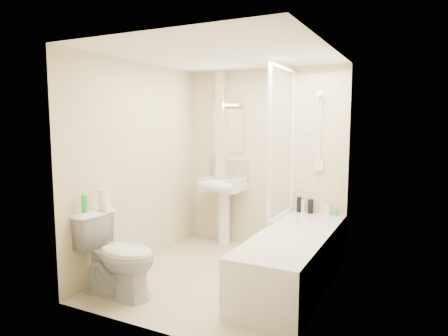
% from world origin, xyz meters
% --- Properties ---
extents(floor, '(2.50, 2.50, 0.00)m').
position_xyz_m(floor, '(0.00, 0.00, 0.00)').
color(floor, beige).
rests_on(floor, ground).
extents(wall_back, '(2.20, 0.02, 2.40)m').
position_xyz_m(wall_back, '(0.00, 1.25, 1.20)').
color(wall_back, beige).
rests_on(wall_back, ground).
extents(wall_left, '(0.02, 2.50, 2.40)m').
position_xyz_m(wall_left, '(-1.10, 0.00, 1.20)').
color(wall_left, beige).
rests_on(wall_left, ground).
extents(wall_right, '(0.02, 2.50, 2.40)m').
position_xyz_m(wall_right, '(1.10, 0.00, 1.20)').
color(wall_right, beige).
rests_on(wall_right, ground).
extents(ceiling, '(2.20, 2.50, 0.02)m').
position_xyz_m(ceiling, '(0.00, 0.00, 2.40)').
color(ceiling, white).
rests_on(ceiling, wall_back).
extents(tile_back, '(0.70, 0.01, 1.75)m').
position_xyz_m(tile_back, '(0.75, 1.24, 1.42)').
color(tile_back, beige).
rests_on(tile_back, wall_back).
extents(tile_right, '(0.01, 2.10, 1.75)m').
position_xyz_m(tile_right, '(1.09, 0.20, 1.42)').
color(tile_right, beige).
rests_on(tile_right, wall_right).
extents(pipe_boxing, '(0.12, 0.12, 2.40)m').
position_xyz_m(pipe_boxing, '(-0.62, 1.19, 1.20)').
color(pipe_boxing, beige).
rests_on(pipe_boxing, ground).
extents(splashback, '(0.60, 0.02, 0.30)m').
position_xyz_m(splashback, '(-0.52, 1.24, 1.03)').
color(splashback, beige).
rests_on(splashback, wall_back).
extents(mirror, '(0.46, 0.01, 0.60)m').
position_xyz_m(mirror, '(-0.52, 1.24, 1.58)').
color(mirror, white).
rests_on(mirror, wall_back).
extents(strip_light, '(0.42, 0.07, 0.07)m').
position_xyz_m(strip_light, '(-0.52, 1.22, 1.95)').
color(strip_light, silver).
rests_on(strip_light, wall_back).
extents(bathtub, '(0.70, 2.10, 0.55)m').
position_xyz_m(bathtub, '(0.75, 0.20, 0.29)').
color(bathtub, white).
rests_on(bathtub, ground).
extents(shower_screen, '(0.04, 0.92, 1.80)m').
position_xyz_m(shower_screen, '(0.40, 0.80, 1.45)').
color(shower_screen, white).
rests_on(shower_screen, bathtub).
extents(shower_fixture, '(0.10, 0.16, 0.99)m').
position_xyz_m(shower_fixture, '(0.75, 1.19, 1.55)').
color(shower_fixture, white).
rests_on(shower_fixture, wall_back).
extents(pedestal_sink, '(0.56, 0.50, 1.07)m').
position_xyz_m(pedestal_sink, '(-0.52, 1.01, 0.75)').
color(pedestal_sink, white).
rests_on(pedestal_sink, ground).
extents(bottle_black_a, '(0.06, 0.06, 0.20)m').
position_xyz_m(bottle_black_a, '(0.52, 1.16, 0.65)').
color(bottle_black_a, black).
rests_on(bottle_black_a, bathtub).
extents(bottle_white_a, '(0.05, 0.05, 0.16)m').
position_xyz_m(bottle_white_a, '(0.57, 1.16, 0.63)').
color(bottle_white_a, white).
rests_on(bottle_white_a, bathtub).
extents(bottle_black_b, '(0.07, 0.07, 0.18)m').
position_xyz_m(bottle_black_b, '(0.67, 1.16, 0.64)').
color(bottle_black_b, black).
rests_on(bottle_black_b, bathtub).
extents(bottle_cream, '(0.07, 0.07, 0.16)m').
position_xyz_m(bottle_cream, '(0.83, 1.16, 0.63)').
color(bottle_cream, beige).
rests_on(bottle_cream, bathtub).
extents(bottle_white_b, '(0.05, 0.05, 0.14)m').
position_xyz_m(bottle_white_b, '(0.88, 1.16, 0.62)').
color(bottle_white_b, white).
rests_on(bottle_white_b, bathtub).
extents(bottle_green, '(0.06, 0.06, 0.09)m').
position_xyz_m(bottle_green, '(0.98, 1.16, 0.60)').
color(bottle_green, '#33C75D').
rests_on(bottle_green, bathtub).
extents(toilet, '(0.47, 0.82, 0.83)m').
position_xyz_m(toilet, '(-0.72, -0.85, 0.42)').
color(toilet, white).
rests_on(toilet, ground).
extents(toilet_roll_lower, '(0.11, 0.11, 0.10)m').
position_xyz_m(toilet_roll_lower, '(-0.94, -0.78, 0.88)').
color(toilet_roll_lower, white).
rests_on(toilet_roll_lower, toilet).
extents(toilet_roll_upper, '(0.10, 0.10, 0.11)m').
position_xyz_m(toilet_roll_upper, '(-0.96, -0.77, 0.98)').
color(toilet_roll_upper, white).
rests_on(toilet_roll_upper, toilet_roll_lower).
extents(green_bottle, '(0.06, 0.06, 0.17)m').
position_xyz_m(green_bottle, '(-1.01, -0.98, 0.92)').
color(green_bottle, green).
rests_on(green_bottle, toilet).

